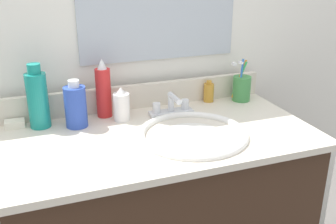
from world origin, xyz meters
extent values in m
cube|color=beige|center=(0.00, 0.00, 0.85)|extent=(1.00, 0.53, 0.02)
cube|color=beige|center=(0.00, 0.25, 0.91)|extent=(1.00, 0.02, 0.09)
cube|color=white|center=(0.00, 0.31, 0.65)|extent=(2.10, 0.04, 1.30)
torus|color=white|center=(0.09, -0.05, 0.87)|extent=(0.35, 0.35, 0.02)
ellipsoid|color=white|center=(0.09, -0.05, 0.82)|extent=(0.30, 0.30, 0.11)
cylinder|color=#B2B5BA|center=(0.09, -0.05, 0.79)|extent=(0.04, 0.04, 0.01)
cube|color=silver|center=(0.09, 0.15, 0.87)|extent=(0.16, 0.05, 0.01)
cylinder|color=silver|center=(0.09, 0.15, 0.90)|extent=(0.02, 0.02, 0.06)
cylinder|color=silver|center=(0.09, 0.11, 0.93)|extent=(0.02, 0.09, 0.02)
cylinder|color=silver|center=(0.04, 0.15, 0.89)|extent=(0.03, 0.03, 0.04)
cylinder|color=silver|center=(0.15, 0.15, 0.89)|extent=(0.03, 0.03, 0.04)
cylinder|color=teal|center=(-0.36, 0.19, 0.95)|extent=(0.07, 0.07, 0.18)
cylinder|color=teal|center=(-0.36, 0.19, 1.06)|extent=(0.04, 0.04, 0.03)
cylinder|color=red|center=(-0.14, 0.21, 0.95)|extent=(0.05, 0.05, 0.17)
cone|color=white|center=(-0.14, 0.21, 1.05)|extent=(0.03, 0.03, 0.04)
cylinder|color=#2D4CB2|center=(-0.24, 0.15, 0.93)|extent=(0.07, 0.07, 0.14)
cylinder|color=white|center=(-0.24, 0.15, 1.01)|extent=(0.04, 0.04, 0.02)
cylinder|color=gold|center=(0.28, 0.22, 0.90)|extent=(0.04, 0.04, 0.07)
cylinder|color=gold|center=(0.28, 0.22, 0.94)|extent=(0.02, 0.02, 0.01)
cylinder|color=white|center=(-0.09, 0.15, 0.91)|extent=(0.06, 0.06, 0.10)
cone|color=white|center=(-0.09, 0.15, 0.97)|extent=(0.03, 0.03, 0.02)
cylinder|color=#3F8C47|center=(0.40, 0.19, 0.91)|extent=(0.07, 0.07, 0.10)
cylinder|color=blue|center=(0.39, 0.18, 0.95)|extent=(0.02, 0.02, 0.16)
cube|color=white|center=(0.39, 0.18, 1.02)|extent=(0.01, 0.02, 0.01)
cylinder|color=green|center=(0.40, 0.20, 0.95)|extent=(0.04, 0.04, 0.15)
cube|color=white|center=(0.38, 0.21, 1.00)|extent=(0.01, 0.02, 0.01)
cylinder|color=orange|center=(0.39, 0.19, 0.95)|extent=(0.05, 0.02, 0.15)
cube|color=white|center=(0.37, 0.20, 1.01)|extent=(0.01, 0.02, 0.01)
cube|color=white|center=(-0.44, 0.21, 0.87)|extent=(0.06, 0.04, 0.02)
camera|label=1|loc=(-0.37, -1.10, 1.39)|focal=42.18mm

